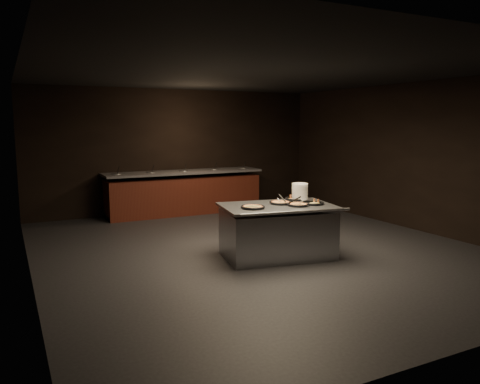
# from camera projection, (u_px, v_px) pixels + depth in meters

# --- Properties ---
(room) EXTENTS (7.02, 8.02, 2.92)m
(room) POSITION_uv_depth(u_px,v_px,m) (259.00, 163.00, 7.66)
(room) COLOR black
(room) RESTS_ON ground
(salad_bar) EXTENTS (3.70, 0.83, 1.18)m
(salad_bar) POSITION_uv_depth(u_px,v_px,m) (185.00, 195.00, 10.95)
(salad_bar) COLOR #4C1F11
(salad_bar) RESTS_ON ground
(serving_counter) EXTENTS (1.89, 1.40, 0.83)m
(serving_counter) POSITION_uv_depth(u_px,v_px,m) (277.00, 232.00, 7.37)
(serving_counter) COLOR silver
(serving_counter) RESTS_ON ground
(plate_stack) EXTENTS (0.26, 0.26, 0.28)m
(plate_stack) POSITION_uv_depth(u_px,v_px,m) (300.00, 192.00, 7.76)
(plate_stack) COLOR silver
(plate_stack) RESTS_ON serving_counter
(pan_veggie_whole) EXTENTS (0.37, 0.37, 0.04)m
(pan_veggie_whole) POSITION_uv_depth(u_px,v_px,m) (253.00, 207.00, 7.03)
(pan_veggie_whole) COLOR black
(pan_veggie_whole) RESTS_ON serving_counter
(pan_cheese_whole) EXTENTS (0.35, 0.35, 0.04)m
(pan_cheese_whole) POSITION_uv_depth(u_px,v_px,m) (280.00, 203.00, 7.43)
(pan_cheese_whole) COLOR black
(pan_cheese_whole) RESTS_ON serving_counter
(pan_cheese_slices_a) EXTENTS (0.38, 0.38, 0.04)m
(pan_cheese_slices_a) POSITION_uv_depth(u_px,v_px,m) (296.00, 199.00, 7.82)
(pan_cheese_slices_a) COLOR black
(pan_cheese_slices_a) RESTS_ON serving_counter
(pan_cheese_slices_b) EXTENTS (0.34, 0.34, 0.04)m
(pan_cheese_slices_b) POSITION_uv_depth(u_px,v_px,m) (298.00, 205.00, 7.24)
(pan_cheese_slices_b) COLOR black
(pan_cheese_slices_b) RESTS_ON serving_counter
(pan_veggie_slices) EXTENTS (0.36, 0.36, 0.04)m
(pan_veggie_slices) POSITION_uv_depth(u_px,v_px,m) (313.00, 203.00, 7.40)
(pan_veggie_slices) COLOR black
(pan_veggie_slices) RESTS_ON serving_counter
(server_left) EXTENTS (0.10, 0.29, 0.14)m
(server_left) POSITION_uv_depth(u_px,v_px,m) (280.00, 199.00, 7.45)
(server_left) COLOR silver
(server_left) RESTS_ON serving_counter
(server_right) EXTENTS (0.27, 0.25, 0.16)m
(server_right) POSITION_uv_depth(u_px,v_px,m) (298.00, 202.00, 7.18)
(server_right) COLOR silver
(server_right) RESTS_ON serving_counter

